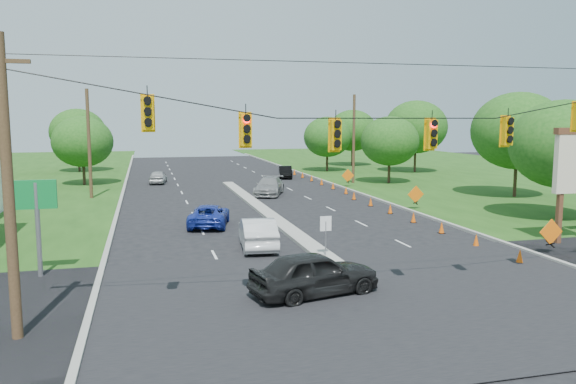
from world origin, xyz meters
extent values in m
plane|color=black|center=(0.00, 0.00, 0.00)|extent=(160.00, 160.00, 0.00)
cube|color=black|center=(0.00, 0.00, 0.00)|extent=(160.00, 14.00, 0.02)
cube|color=gray|center=(-10.10, 30.00, 0.00)|extent=(0.25, 110.00, 0.16)
cube|color=gray|center=(10.10, 30.00, 0.00)|extent=(0.25, 110.00, 0.16)
cube|color=gray|center=(0.00, 21.00, 0.00)|extent=(1.00, 34.00, 0.18)
cylinder|color=gray|center=(0.00, 6.00, 0.90)|extent=(0.06, 0.06, 1.80)
cube|color=white|center=(0.00, 6.00, 1.70)|extent=(0.55, 0.04, 0.70)
cylinder|color=#422D1C|center=(-12.00, -1.00, 4.50)|extent=(0.32, 0.32, 9.00)
cube|color=#422D1C|center=(-12.00, -1.00, 8.20)|extent=(1.60, 0.12, 0.12)
cylinder|color=black|center=(0.00, -1.00, 7.00)|extent=(24.00, 0.04, 0.04)
cube|color=#FFB006|center=(-8.00, -1.00, 6.75)|extent=(0.34, 0.24, 1.00)
cube|color=#FFB006|center=(-5.00, -1.00, 6.22)|extent=(0.34, 0.24, 1.00)
cube|color=#FFB006|center=(-2.00, -1.00, 6.05)|extent=(0.34, 0.24, 1.00)
cube|color=#FFB006|center=(1.50, -1.00, 6.05)|extent=(0.34, 0.24, 1.00)
cube|color=#FFB006|center=(4.50, -1.00, 6.14)|extent=(0.34, 0.24, 1.00)
cylinder|color=#422D1C|center=(-12.50, 30.00, 4.50)|extent=(0.28, 0.28, 9.00)
cylinder|color=#422D1C|center=(12.50, 35.00, 4.50)|extent=(0.28, 0.28, 9.00)
cylinder|color=gray|center=(-12.50, 6.00, 2.00)|extent=(0.20, 0.20, 4.00)
cube|color=#0A762F|center=(-12.50, 6.00, 3.50)|extent=(1.60, 0.15, 1.20)
cube|color=#59331E|center=(12.90, 6.00, 2.20)|extent=(0.25, 0.25, 4.40)
cone|color=#DB520A|center=(8.36, 3.00, 0.35)|extent=(0.32, 0.32, 0.70)
cone|color=#DB520A|center=(8.36, 6.50, 0.35)|extent=(0.32, 0.32, 0.70)
cone|color=#DB520A|center=(8.36, 10.00, 0.35)|extent=(0.32, 0.32, 0.70)
cone|color=#DB520A|center=(8.36, 13.50, 0.35)|extent=(0.32, 0.32, 0.70)
cone|color=#DB520A|center=(8.36, 17.00, 0.35)|extent=(0.32, 0.32, 0.70)
cone|color=#DB520A|center=(8.36, 20.50, 0.35)|extent=(0.32, 0.32, 0.70)
cone|color=#DB520A|center=(8.36, 24.00, 0.35)|extent=(0.32, 0.32, 0.70)
cone|color=#DB520A|center=(8.96, 27.50, 0.35)|extent=(0.32, 0.32, 0.70)
cone|color=#DB520A|center=(8.96, 31.00, 0.35)|extent=(0.32, 0.32, 0.70)
cone|color=#DB520A|center=(8.96, 34.50, 0.35)|extent=(0.32, 0.32, 0.70)
cone|color=#DB520A|center=(8.96, 38.00, 0.35)|extent=(0.32, 0.32, 0.70)
cone|color=#DB520A|center=(8.96, 41.50, 0.35)|extent=(0.32, 0.32, 0.70)
cone|color=#DB520A|center=(8.96, 45.00, 0.35)|extent=(0.32, 0.32, 0.70)
cube|color=black|center=(10.80, 4.00, 0.55)|extent=(0.06, 0.58, 0.26)
cube|color=black|center=(10.80, 4.00, 0.55)|extent=(0.06, 0.58, 0.26)
cube|color=orange|center=(10.80, 4.00, 1.15)|extent=(1.27, 0.05, 1.27)
cube|color=black|center=(10.80, 18.00, 0.55)|extent=(0.06, 0.58, 0.26)
cube|color=black|center=(10.80, 18.00, 0.55)|extent=(0.06, 0.58, 0.26)
cube|color=orange|center=(10.80, 18.00, 1.15)|extent=(1.27, 0.05, 1.27)
cube|color=black|center=(10.80, 32.00, 0.55)|extent=(0.06, 0.58, 0.26)
cube|color=black|center=(10.80, 32.00, 0.55)|extent=(0.06, 0.58, 0.26)
cube|color=orange|center=(10.80, 32.00, 1.15)|extent=(1.27, 0.05, 1.27)
cylinder|color=black|center=(-14.00, 40.00, 1.26)|extent=(0.28, 0.28, 2.52)
ellipsoid|color=#194C14|center=(-14.00, 40.00, 4.34)|extent=(5.88, 5.88, 5.04)
cylinder|color=black|center=(-16.00, 55.00, 1.44)|extent=(0.28, 0.28, 2.88)
ellipsoid|color=#194C14|center=(-16.00, 55.00, 4.96)|extent=(6.72, 6.72, 5.76)
cylinder|color=black|center=(18.00, 12.00, 1.44)|extent=(0.28, 0.28, 2.88)
ellipsoid|color=#194C14|center=(18.00, 12.00, 4.96)|extent=(6.72, 6.72, 5.76)
cylinder|color=black|center=(22.00, 22.00, 1.62)|extent=(0.28, 0.28, 3.24)
ellipsoid|color=#194C14|center=(22.00, 22.00, 5.58)|extent=(7.56, 7.56, 6.48)
cylinder|color=black|center=(16.00, 34.00, 1.26)|extent=(0.28, 0.28, 2.52)
ellipsoid|color=#194C14|center=(16.00, 34.00, 4.34)|extent=(5.88, 5.88, 5.04)
cylinder|color=black|center=(24.00, 44.00, 1.62)|extent=(0.28, 0.28, 3.24)
ellipsoid|color=#194C14|center=(24.00, 44.00, 5.58)|extent=(7.56, 7.56, 6.48)
cylinder|color=black|center=(20.00, 55.00, 1.44)|extent=(0.28, 0.28, 2.88)
ellipsoid|color=#194C14|center=(20.00, 55.00, 4.96)|extent=(6.72, 6.72, 5.76)
cylinder|color=black|center=(14.00, 48.00, 1.26)|extent=(0.28, 0.28, 2.52)
ellipsoid|color=#194C14|center=(14.00, 48.00, 4.34)|extent=(5.88, 5.88, 5.04)
imported|color=black|center=(-2.12, 0.88, 0.84)|extent=(5.27, 3.04, 1.69)
imported|color=silver|center=(-2.66, 9.01, 0.79)|extent=(2.12, 4.93, 1.58)
imported|color=#1B2E99|center=(-4.39, 15.63, 0.67)|extent=(3.24, 5.20, 1.34)
imported|color=gray|center=(2.27, 28.59, 0.77)|extent=(3.92, 5.70, 1.53)
imported|color=#A9A9A9|center=(-6.86, 39.99, 0.67)|extent=(2.05, 4.08, 1.34)
imported|color=black|center=(7.05, 41.81, 0.67)|extent=(2.21, 4.25, 1.33)
camera|label=1|loc=(-8.14, -18.62, 6.58)|focal=35.00mm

